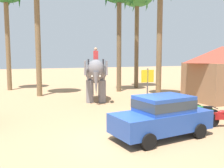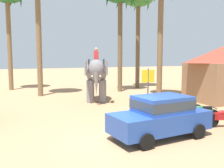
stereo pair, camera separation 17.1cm
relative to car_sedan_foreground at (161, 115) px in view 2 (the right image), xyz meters
The scene contains 9 objects.
ground_plane 1.85m from the car_sedan_foreground, 169.79° to the left, with size 120.00×120.00×0.00m, color tan.
car_sedan_foreground is the anchor object (origin of this frame).
elephant_with_mahout 8.97m from the car_sedan_foreground, 87.69° to the left, with size 2.64×4.01×3.88m.
motorcycle_fourth_in_row 3.63m from the car_sedan_foreground, 21.79° to the left, with size 1.72×0.80×0.94m.
motorcycle_far_in_row 4.49m from the car_sedan_foreground, 37.56° to the left, with size 1.72×0.80×0.94m.
motorcycle_end_of_row 5.27m from the car_sedan_foreground, 49.21° to the left, with size 1.74×0.76×0.94m.
palm_tree_far_back 17.84m from the car_sedan_foreground, 64.88° to the left, with size 3.20×3.20×10.05m.
roadside_hut 10.48m from the car_sedan_foreground, 31.39° to the left, with size 5.11×4.33×4.00m.
signboard_yellow 8.17m from the car_sedan_foreground, 62.79° to the left, with size 1.00×0.10×2.40m.
Camera 2 is at (-4.02, -8.61, 3.28)m, focal length 40.12 mm.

